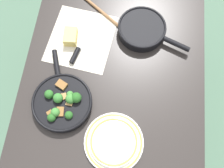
% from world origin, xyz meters
% --- Properties ---
extents(ground_plane, '(14.00, 14.00, 0.00)m').
position_xyz_m(ground_plane, '(0.00, 0.00, 0.00)').
color(ground_plane, '#51755B').
extents(dining_table_red, '(1.35, 0.86, 0.74)m').
position_xyz_m(dining_table_red, '(0.00, 0.00, 0.66)').
color(dining_table_red, '#2D2826').
rests_on(dining_table_red, ground_plane).
extents(skillet_broccoli, '(0.39, 0.27, 0.08)m').
position_xyz_m(skillet_broccoli, '(-0.11, 0.21, 0.76)').
color(skillet_broccoli, black).
rests_on(skillet_broccoli, dining_table_red).
extents(skillet_eggs, '(0.24, 0.36, 0.05)m').
position_xyz_m(skillet_eggs, '(0.30, -0.11, 0.77)').
color(skillet_eggs, black).
rests_on(skillet_eggs, dining_table_red).
extents(wooden_spoon, '(0.26, 0.34, 0.02)m').
position_xyz_m(wooden_spoon, '(0.33, 0.02, 0.75)').
color(wooden_spoon, '#996B42').
rests_on(wooden_spoon, dining_table_red).
extents(parchment_sheet, '(0.37, 0.34, 0.00)m').
position_xyz_m(parchment_sheet, '(0.23, 0.18, 0.74)').
color(parchment_sheet, silver).
rests_on(parchment_sheet, dining_table_red).
extents(grater_knife, '(0.27, 0.10, 0.02)m').
position_xyz_m(grater_knife, '(0.18, 0.18, 0.75)').
color(grater_knife, silver).
rests_on(grater_knife, dining_table_red).
extents(cheese_block, '(0.09, 0.07, 0.05)m').
position_xyz_m(cheese_block, '(0.22, 0.23, 0.76)').
color(cheese_block, '#EACC66').
rests_on(cheese_block, dining_table_red).
extents(dinner_plate_stack, '(0.26, 0.26, 0.03)m').
position_xyz_m(dinner_plate_stack, '(-0.26, -0.04, 0.75)').
color(dinner_plate_stack, silver).
rests_on(dinner_plate_stack, dining_table_red).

